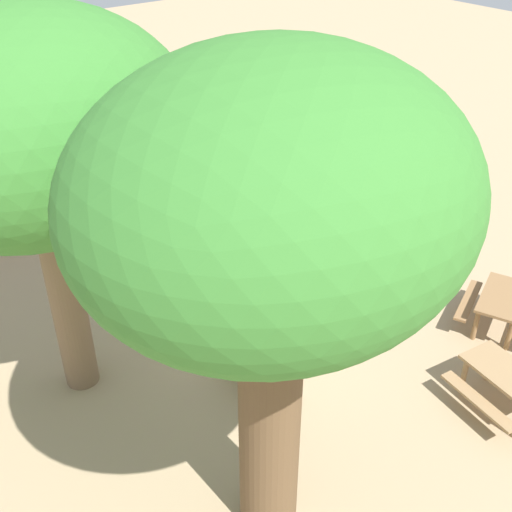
# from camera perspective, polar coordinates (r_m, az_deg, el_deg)

# --- Properties ---
(ground_plane) EXTENTS (60.00, 60.00, 0.00)m
(ground_plane) POSITION_cam_1_polar(r_m,az_deg,el_deg) (13.39, 2.08, -4.86)
(ground_plane) COLOR tan
(elephant) EXTENTS (2.26, 2.36, 1.73)m
(elephant) POSITION_cam_1_polar(r_m,az_deg,el_deg) (12.84, 4.47, -0.75)
(elephant) COLOR slate
(elephant) RESTS_ON ground_plane
(person_handler) EXTENTS (0.37, 0.40, 1.62)m
(person_handler) POSITION_cam_1_polar(r_m,az_deg,el_deg) (14.90, 4.44, 3.65)
(person_handler) COLOR #3F3833
(person_handler) RESTS_ON ground_plane
(shade_tree_main) EXTENTS (4.46, 4.09, 6.77)m
(shade_tree_main) POSITION_cam_1_polar(r_m,az_deg,el_deg) (6.53, 1.55, 4.26)
(shade_tree_main) COLOR brown
(shade_tree_main) RESTS_ON ground_plane
(shade_tree_secondary) EXTENTS (4.75, 4.36, 6.58)m
(shade_tree_secondary) POSITION_cam_1_polar(r_m,az_deg,el_deg) (9.68, -19.49, 10.82)
(shade_tree_secondary) COLOR brown
(shade_tree_secondary) RESTS_ON ground_plane
(wooden_bench) EXTENTS (0.62, 1.45, 0.88)m
(wooden_bench) POSITION_cam_1_polar(r_m,az_deg,el_deg) (11.50, 0.48, -9.24)
(wooden_bench) COLOR olive
(wooden_bench) RESTS_ON ground_plane
(picnic_table_near) EXTENTS (1.96, 1.94, 0.78)m
(picnic_table_near) POSITION_cam_1_polar(r_m,az_deg,el_deg) (13.49, 21.26, -4.03)
(picnic_table_near) COLOR olive
(picnic_table_near) RESTS_ON ground_plane
(picnic_table_far) EXTENTS (1.68, 1.69, 0.78)m
(picnic_table_far) POSITION_cam_1_polar(r_m,az_deg,el_deg) (11.71, 21.62, -10.45)
(picnic_table_far) COLOR #9E7A51
(picnic_table_far) RESTS_ON ground_plane
(market_stall_blue) EXTENTS (2.50, 2.50, 2.52)m
(market_stall_blue) POSITION_cam_1_polar(r_m,az_deg,el_deg) (18.54, -18.43, 8.74)
(market_stall_blue) COLOR #59514C
(market_stall_blue) RESTS_ON ground_plane
(market_stall_white) EXTENTS (2.50, 2.50, 2.52)m
(market_stall_white) POSITION_cam_1_polar(r_m,az_deg,el_deg) (19.45, -11.31, 10.91)
(market_stall_white) COLOR #59514C
(market_stall_white) RESTS_ON ground_plane
(market_stall_teal) EXTENTS (2.50, 2.50, 2.52)m
(market_stall_teal) POSITION_cam_1_polar(r_m,az_deg,el_deg) (20.66, -4.83, 12.71)
(market_stall_teal) COLOR #59514C
(market_stall_teal) RESTS_ON ground_plane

